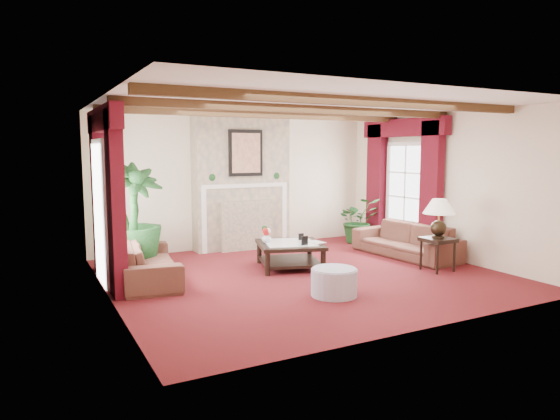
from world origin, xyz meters
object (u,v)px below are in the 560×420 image
coffee_table (290,255)px  sofa_right (406,235)px  ottoman (334,282)px  sofa_left (148,254)px  potted_palm (133,240)px  side_table (437,254)px

coffee_table → sofa_right: bearing=12.4°
sofa_right → coffee_table: bearing=-99.0°
sofa_right → coffee_table: size_ratio=2.05×
coffee_table → ottoman: 1.74m
sofa_left → potted_palm: potted_palm is taller
sofa_left → coffee_table: size_ratio=2.01×
sofa_right → coffee_table: 2.41m
potted_palm → ottoman: size_ratio=3.15×
sofa_left → coffee_table: 2.36m
potted_palm → ottoman: 3.58m
side_table → coffee_table: bearing=148.1°
side_table → ottoman: bearing=-169.9°
sofa_right → ottoman: sofa_right is taller
coffee_table → side_table: size_ratio=1.91×
side_table → sofa_left: bearing=159.9°
sofa_right → ottoman: 3.06m
sofa_left → potted_palm: size_ratio=1.06×
sofa_right → side_table: (-0.29, -1.12, -0.14)m
coffee_table → ottoman: (-0.24, -1.72, -0.03)m
sofa_left → ottoman: (2.09, -2.04, -0.22)m
potted_palm → coffee_table: bearing=-24.9°
sofa_right → ottoman: bearing=-64.3°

